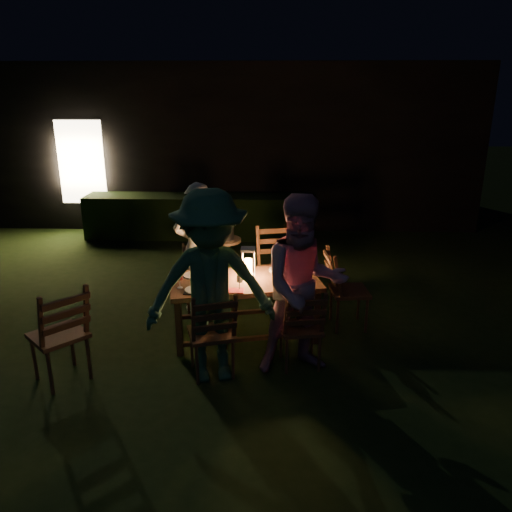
{
  "coord_description": "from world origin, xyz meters",
  "views": [
    {
      "loc": [
        0.92,
        -5.49,
        2.71
      ],
      "look_at": [
        0.75,
        -0.05,
        0.88
      ],
      "focal_mm": 35.0,
      "sensor_mm": 36.0,
      "label": 1
    }
  ],
  "objects_px": {
    "chair_near_right": "(300,341)",
    "chair_end": "(347,303)",
    "bottle_table": "(222,269)",
    "ice_bucket": "(223,232)",
    "chair_near_left": "(212,348)",
    "side_table": "(224,244)",
    "chair_spare": "(61,351)",
    "person_opp_right": "(304,286)",
    "person_opp_left": "(211,289)",
    "bottle_bucket_a": "(220,229)",
    "chair_far_right": "(277,282)",
    "chair_far_left": "(200,291)",
    "person_house_side": "(198,248)",
    "lantern": "(248,265)",
    "bottle_bucket_b": "(227,227)",
    "dining_table": "(245,285)"
  },
  "relations": [
    {
      "from": "chair_near_left",
      "to": "side_table",
      "type": "bearing_deg",
      "value": 75.38
    },
    {
      "from": "person_house_side",
      "to": "bottle_bucket_a",
      "type": "relative_size",
      "value": 5.18
    },
    {
      "from": "chair_far_right",
      "to": "bottle_bucket_b",
      "type": "height_order",
      "value": "chair_far_right"
    },
    {
      "from": "chair_near_right",
      "to": "person_opp_left",
      "type": "bearing_deg",
      "value": -173.93
    },
    {
      "from": "chair_spare",
      "to": "bottle_bucket_b",
      "type": "height_order",
      "value": "chair_spare"
    },
    {
      "from": "person_house_side",
      "to": "chair_far_left",
      "type": "bearing_deg",
      "value": 89.78
    },
    {
      "from": "chair_spare",
      "to": "ice_bucket",
      "type": "distance_m",
      "value": 2.97
    },
    {
      "from": "chair_far_right",
      "to": "person_house_side",
      "type": "relative_size",
      "value": 0.64
    },
    {
      "from": "person_opp_left",
      "to": "side_table",
      "type": "relative_size",
      "value": 2.78
    },
    {
      "from": "chair_near_left",
      "to": "bottle_bucket_b",
      "type": "distance_m",
      "value": 2.56
    },
    {
      "from": "person_opp_right",
      "to": "ice_bucket",
      "type": "relative_size",
      "value": 6.01
    },
    {
      "from": "person_house_side",
      "to": "ice_bucket",
      "type": "height_order",
      "value": "person_house_side"
    },
    {
      "from": "chair_end",
      "to": "person_opp_right",
      "type": "distance_m",
      "value": 1.28
    },
    {
      "from": "chair_near_left",
      "to": "chair_near_right",
      "type": "bearing_deg",
      "value": -4.97
    },
    {
      "from": "chair_near_right",
      "to": "lantern",
      "type": "xyz_separation_m",
      "value": [
        -0.56,
        0.72,
        0.57
      ]
    },
    {
      "from": "chair_far_right",
      "to": "bottle_bucket_a",
      "type": "relative_size",
      "value": 3.31
    },
    {
      "from": "person_opp_right",
      "to": "ice_bucket",
      "type": "bearing_deg",
      "value": 101.16
    },
    {
      "from": "dining_table",
      "to": "ice_bucket",
      "type": "xyz_separation_m",
      "value": [
        -0.39,
        1.61,
        0.17
      ]
    },
    {
      "from": "person_opp_right",
      "to": "side_table",
      "type": "height_order",
      "value": "person_opp_right"
    },
    {
      "from": "dining_table",
      "to": "chair_far_left",
      "type": "height_order",
      "value": "chair_far_left"
    },
    {
      "from": "chair_near_right",
      "to": "chair_far_right",
      "type": "bearing_deg",
      "value": 89.09
    },
    {
      "from": "chair_near_left",
      "to": "chair_spare",
      "type": "distance_m",
      "value": 1.45
    },
    {
      "from": "person_opp_left",
      "to": "bottle_table",
      "type": "height_order",
      "value": "person_opp_left"
    },
    {
      "from": "chair_near_left",
      "to": "bottle_bucket_a",
      "type": "xyz_separation_m",
      "value": [
        -0.16,
        2.42,
        0.55
      ]
    },
    {
      "from": "dining_table",
      "to": "person_opp_left",
      "type": "bearing_deg",
      "value": -118.76
    },
    {
      "from": "chair_near_left",
      "to": "bottle_bucket_a",
      "type": "height_order",
      "value": "bottle_bucket_a"
    },
    {
      "from": "chair_far_left",
      "to": "person_house_side",
      "type": "height_order",
      "value": "person_house_side"
    },
    {
      "from": "chair_near_right",
      "to": "chair_far_left",
      "type": "bearing_deg",
      "value": 123.15
    },
    {
      "from": "bottle_table",
      "to": "person_opp_left",
      "type": "bearing_deg",
      "value": -91.58
    },
    {
      "from": "dining_table",
      "to": "chair_end",
      "type": "xyz_separation_m",
      "value": [
        1.2,
        0.26,
        -0.32
      ]
    },
    {
      "from": "person_house_side",
      "to": "bottle_table",
      "type": "height_order",
      "value": "person_house_side"
    },
    {
      "from": "chair_end",
      "to": "chair_spare",
      "type": "height_order",
      "value": "chair_spare"
    },
    {
      "from": "chair_near_right",
      "to": "chair_end",
      "type": "relative_size",
      "value": 0.92
    },
    {
      "from": "chair_far_left",
      "to": "person_opp_right",
      "type": "relative_size",
      "value": 0.49
    },
    {
      "from": "bottle_table",
      "to": "lantern",
      "type": "bearing_deg",
      "value": 21.59
    },
    {
      "from": "person_opp_left",
      "to": "bottle_bucket_a",
      "type": "distance_m",
      "value": 2.47
    },
    {
      "from": "chair_far_left",
      "to": "bottle_bucket_b",
      "type": "bearing_deg",
      "value": -117.73
    },
    {
      "from": "person_house_side",
      "to": "lantern",
      "type": "bearing_deg",
      "value": 123.0
    },
    {
      "from": "person_opp_right",
      "to": "bottle_bucket_a",
      "type": "height_order",
      "value": "person_opp_right"
    },
    {
      "from": "person_opp_right",
      "to": "chair_near_right",
      "type": "bearing_deg",
      "value": 91.05
    },
    {
      "from": "person_opp_left",
      "to": "ice_bucket",
      "type": "relative_size",
      "value": 6.29
    },
    {
      "from": "lantern",
      "to": "side_table",
      "type": "xyz_separation_m",
      "value": [
        -0.42,
        1.55,
        -0.25
      ]
    },
    {
      "from": "side_table",
      "to": "lantern",
      "type": "bearing_deg",
      "value": -74.72
    },
    {
      "from": "bottle_table",
      "to": "ice_bucket",
      "type": "relative_size",
      "value": 0.93
    },
    {
      "from": "person_opp_right",
      "to": "bottle_table",
      "type": "distance_m",
      "value": 1.08
    },
    {
      "from": "person_opp_left",
      "to": "ice_bucket",
      "type": "distance_m",
      "value": 2.51
    },
    {
      "from": "ice_bucket",
      "to": "chair_end",
      "type": "bearing_deg",
      "value": -40.39
    },
    {
      "from": "chair_far_left",
      "to": "chair_spare",
      "type": "relative_size",
      "value": 0.85
    },
    {
      "from": "lantern",
      "to": "bottle_bucket_b",
      "type": "bearing_deg",
      "value": 103.22
    },
    {
      "from": "person_house_side",
      "to": "ice_bucket",
      "type": "distance_m",
      "value": 0.93
    }
  ]
}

